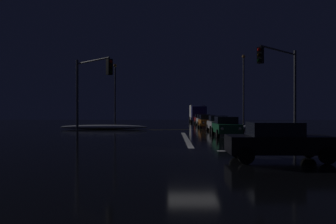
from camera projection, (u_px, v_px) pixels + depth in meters
name	position (u px, v px, depth m)	size (l,w,h in m)	color
ground	(193.00, 152.00, 17.11)	(120.00, 120.00, 0.10)	black
stop_line_north	(186.00, 138.00, 24.85)	(0.35, 13.20, 0.01)	white
centre_line_ns	(181.00, 130.00, 36.45)	(22.00, 0.15, 0.01)	yellow
snow_bank_left_curb	(104.00, 127.00, 37.34)	(9.63, 1.50, 0.49)	white
snow_bank_right_curb	(260.00, 127.00, 36.69)	(7.26, 1.50, 0.47)	white
sedan_green	(226.00, 126.00, 26.92)	(2.02, 4.33, 1.57)	#14512D
sedan_silver	(218.00, 123.00, 33.21)	(2.02, 4.33, 1.57)	#B7B7BC
sedan_orange	(207.00, 121.00, 39.77)	(2.02, 4.33, 1.57)	#C66014
sedan_white	(204.00, 120.00, 46.15)	(2.02, 4.33, 1.57)	silver
sedan_red	(201.00, 119.00, 51.47)	(2.02, 4.33, 1.57)	maroon
box_truck	(197.00, 113.00, 59.44)	(2.68, 8.28, 3.08)	navy
sedan_black_crossing	(278.00, 141.00, 13.78)	(4.33, 2.02, 1.57)	black
traffic_signal_ne	(282.00, 75.00, 23.69)	(3.82, 3.82, 6.53)	#4C4C51
traffic_signal_nw	(90.00, 82.00, 24.00)	(3.27, 3.27, 5.86)	#4C4C51
streetlamp_right_far	(244.00, 85.00, 46.34)	(0.44, 0.44, 9.71)	#424247
streetlamp_left_far	(115.00, 90.00, 46.52)	(0.44, 0.44, 8.51)	#424247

